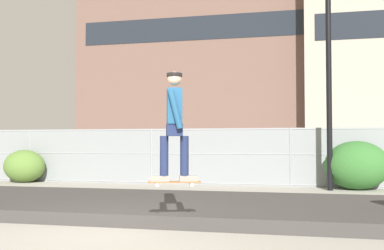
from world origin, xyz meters
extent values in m
plane|color=#9E998E|center=(0.00, 0.00, 0.00)|extent=(120.00, 120.00, 0.00)
cube|color=#3D3A38|center=(0.00, 2.52, 0.11)|extent=(10.77, 3.99, 0.22)
cube|color=#9E5B33|center=(0.77, 0.24, 0.78)|extent=(0.82, 0.44, 0.02)
cylinder|color=silver|center=(0.99, 0.41, 0.75)|extent=(0.06, 0.05, 0.05)
cylinder|color=silver|center=(1.05, 0.24, 0.75)|extent=(0.06, 0.05, 0.05)
cylinder|color=silver|center=(0.50, 0.24, 0.75)|extent=(0.06, 0.05, 0.05)
cylinder|color=silver|center=(0.56, 0.07, 0.75)|extent=(0.06, 0.05, 0.05)
cube|color=#99999E|center=(1.02, 0.32, 0.77)|extent=(0.09, 0.15, 0.01)
cube|color=#99999E|center=(0.53, 0.16, 0.77)|extent=(0.09, 0.15, 0.01)
cube|color=gray|center=(0.98, 0.31, 0.84)|extent=(0.30, 0.18, 0.09)
cube|color=gray|center=(0.57, 0.17, 0.84)|extent=(0.30, 0.18, 0.09)
cylinder|color=#1E284C|center=(0.92, 0.29, 1.18)|extent=(0.13, 0.13, 0.60)
cylinder|color=#1E284C|center=(0.63, 0.19, 1.18)|extent=(0.13, 0.13, 0.60)
cube|color=#1E284C|center=(0.77, 0.24, 1.57)|extent=(0.34, 0.40, 0.18)
cube|color=navy|center=(0.77, 0.24, 1.93)|extent=(0.33, 0.43, 0.54)
cylinder|color=navy|center=(0.70, 0.47, 1.87)|extent=(0.25, 0.16, 0.58)
cylinder|color=navy|center=(0.85, 0.01, 1.87)|extent=(0.25, 0.16, 0.58)
sphere|color=tan|center=(0.77, 0.24, 2.36)|extent=(0.21, 0.21, 0.21)
cylinder|color=black|center=(0.77, 0.24, 2.41)|extent=(0.24, 0.24, 0.05)
cylinder|color=gray|center=(-6.89, 8.49, 0.93)|extent=(0.06, 0.06, 1.85)
cylinder|color=gray|center=(-2.30, 8.49, 0.93)|extent=(0.06, 0.06, 1.85)
cylinder|color=gray|center=(2.30, 8.49, 0.93)|extent=(0.06, 0.06, 1.85)
cylinder|color=gray|center=(0.00, 8.49, 1.81)|extent=(22.96, 0.04, 0.04)
cylinder|color=gray|center=(0.00, 8.49, 1.02)|extent=(22.96, 0.04, 0.04)
cylinder|color=gray|center=(0.00, 8.49, 0.06)|extent=(22.96, 0.04, 0.04)
cube|color=gray|center=(0.00, 8.49, 0.93)|extent=(22.96, 0.01, 1.85)
cylinder|color=black|center=(3.43, 7.58, 3.55)|extent=(0.16, 0.16, 7.10)
cube|color=silver|center=(-2.50, 11.06, 0.67)|extent=(4.45, 1.93, 0.70)
cube|color=#23282D|center=(-2.70, 11.07, 1.34)|extent=(2.25, 1.66, 0.64)
cylinder|color=black|center=(-1.11, 11.87, 0.32)|extent=(0.65, 0.26, 0.64)
cylinder|color=black|center=(-1.17, 10.16, 0.32)|extent=(0.65, 0.26, 0.64)
cylinder|color=black|center=(-3.84, 11.96, 0.32)|extent=(0.65, 0.26, 0.64)
cylinder|color=black|center=(-3.89, 10.25, 0.32)|extent=(0.65, 0.26, 0.64)
cube|color=maroon|center=(3.46, 11.54, 0.67)|extent=(4.55, 2.20, 0.70)
cube|color=#23282D|center=(3.26, 11.52, 1.34)|extent=(2.34, 1.80, 0.64)
cylinder|color=black|center=(4.73, 12.52, 0.32)|extent=(0.66, 0.30, 0.64)
cylinder|color=black|center=(4.89, 10.82, 0.32)|extent=(0.66, 0.30, 0.64)
cylinder|color=black|center=(2.02, 12.27, 0.32)|extent=(0.66, 0.30, 0.64)
cylinder|color=black|center=(2.18, 10.56, 0.32)|extent=(0.66, 0.30, 0.64)
cube|color=brown|center=(-6.90, 47.71, 10.67)|extent=(29.30, 14.44, 21.35)
cube|color=#1E232B|center=(-6.90, 40.48, 13.23)|extent=(26.96, 0.04, 2.50)
ellipsoid|color=#567A33|center=(-6.78, 8.01, 0.56)|extent=(1.46, 1.20, 1.13)
ellipsoid|color=#336B2D|center=(4.21, 7.95, 0.72)|extent=(1.85, 1.51, 1.43)
camera|label=1|loc=(2.68, -6.68, 1.38)|focal=44.18mm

